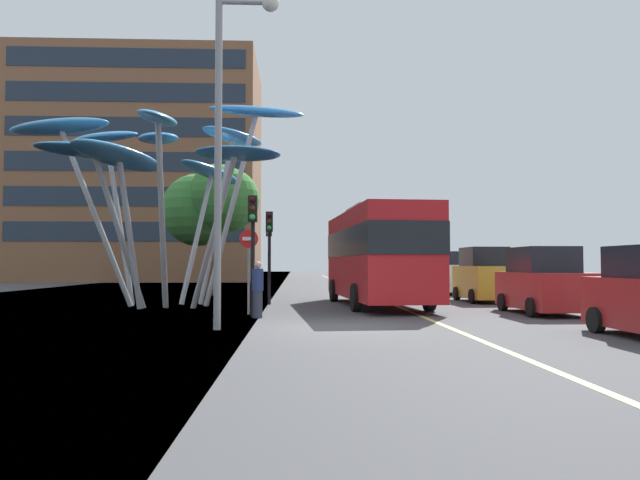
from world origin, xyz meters
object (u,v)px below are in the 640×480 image
Objects in this scene: red_bus at (377,252)px; leaf_sculpture at (161,151)px; car_parked_far at (484,276)px; street_lamp at (231,117)px; traffic_light_kerb_far at (269,237)px; traffic_light_island_mid at (269,241)px; pedestrian at (258,289)px; no_entry_sign at (249,258)px; car_side_street at (447,274)px; car_parked_mid at (543,283)px; traffic_light_kerb_near at (253,229)px.

leaf_sculpture reaches higher than red_bus.
street_lamp is (-9.68, -10.44, 4.20)m from car_parked_far.
traffic_light_kerb_far is 0.99× the size of traffic_light_island_mid.
pedestrian is at bearing -141.63° from car_parked_far.
pedestrian is at bearing -73.47° from no_entry_sign.
leaf_sculpture is at bearing 179.17° from red_bus.
no_entry_sign is at bearing -147.69° from car_parked_far.
street_lamp is 3.09× the size of no_entry_sign.
no_entry_sign is at bearing -127.04° from car_side_street.
pedestrian is at bearing -89.20° from traffic_light_island_mid.
traffic_light_island_mid is at bearing 88.70° from street_lamp.
red_bus is at bearing -154.81° from car_parked_far.
red_bus is 2.41× the size of car_parked_mid.
car_side_street is 20.29m from street_lamp.
red_bus reaches higher than no_entry_sign.
car_parked_far is (13.29, 2.20, -4.88)m from leaf_sculpture.
leaf_sculpture is 1.33× the size of street_lamp.
traffic_light_kerb_near is 11.84m from car_parked_far.
car_parked_mid is 12.94m from car_side_street.
traffic_light_kerb_far is 0.84× the size of car_side_street.
traffic_light_kerb_near is at bearing -92.59° from traffic_light_kerb_far.
car_side_street is 16.92m from pedestrian.
leaf_sculpture is at bearing -124.21° from traffic_light_island_mid.
car_parked_far is at bearing -91.13° from car_side_street.
red_bus is 3.61× the size of no_entry_sign.
car_side_street is at bearing 60.37° from street_lamp.
pedestrian is (0.17, -0.26, -1.82)m from traffic_light_kerb_near.
traffic_light_kerb_near is 0.91× the size of car_parked_mid.
traffic_light_island_mid is at bearing 90.80° from pedestrian.
red_bus is 5.55m from car_parked_far.
red_bus reaches higher than car_side_street.
traffic_light_kerb_near reaches higher than no_entry_sign.
traffic_light_kerb_far is at bearing 167.09° from red_bus.
pedestrian is 1.60m from no_entry_sign.
traffic_light_kerb_near reaches higher than pedestrian.
red_bus is at bearing 59.71° from street_lamp.
no_entry_sign is at bearing -141.17° from red_bus.
traffic_light_kerb_far is 12.46m from car_side_street.
car_parked_far is 11.75m from pedestrian.
car_side_street is (9.26, 8.17, -1.61)m from traffic_light_kerb_far.
traffic_light_kerb_near is 1.00× the size of traffic_light_kerb_far.
traffic_light_island_mid is (-0.24, 4.93, 0.04)m from traffic_light_kerb_far.
street_lamp is at bearing -132.83° from car_parked_far.
street_lamp reaches higher than car_parked_far.
traffic_light_island_mid is (-4.43, 5.89, 0.62)m from red_bus.
leaf_sculpture is at bearing 163.51° from car_parked_mid.
car_side_street reaches higher than car_parked_mid.
traffic_light_island_mid reaches higher than pedestrian.
red_bus is at bearing 38.83° from no_entry_sign.
red_bus is 6.67m from pedestrian.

